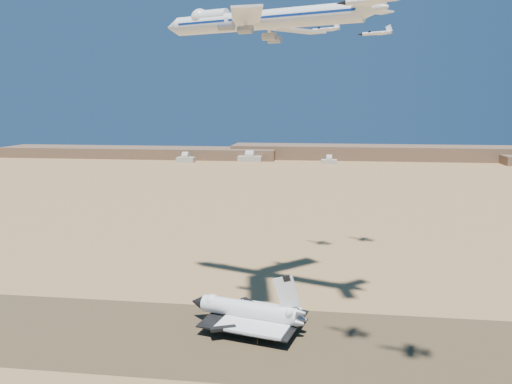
# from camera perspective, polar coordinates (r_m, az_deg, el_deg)

# --- Properties ---
(ground) EXTENTS (1200.00, 1200.00, 0.00)m
(ground) POSITION_cam_1_polar(r_m,az_deg,el_deg) (162.53, -4.28, -16.36)
(ground) COLOR #AA854B
(ground) RESTS_ON ground
(runway) EXTENTS (600.00, 50.00, 0.06)m
(runway) POSITION_cam_1_polar(r_m,az_deg,el_deg) (162.52, -4.28, -16.35)
(runway) COLOR brown
(runway) RESTS_ON ground
(ridgeline) EXTENTS (960.00, 90.00, 18.00)m
(ridgeline) POSITION_cam_1_polar(r_m,az_deg,el_deg) (673.80, 10.46, 4.29)
(ridgeline) COLOR brown
(ridgeline) RESTS_ON ground
(hangars) EXTENTS (200.50, 29.50, 30.00)m
(hangars) POSITION_cam_1_polar(r_m,az_deg,el_deg) (631.68, -1.14, 3.83)
(hangars) COLOR beige
(hangars) RESTS_ON ground
(shuttle) EXTENTS (40.01, 30.39, 19.66)m
(shuttle) POSITION_cam_1_polar(r_m,az_deg,el_deg) (167.34, -0.91, -13.53)
(shuttle) COLOR white
(shuttle) RESTS_ON runway
(carrier_747) EXTENTS (78.76, 58.35, 19.83)m
(carrier_747) POSITION_cam_1_polar(r_m,az_deg,el_deg) (174.80, 0.10, 19.03)
(carrier_747) COLOR white
(crew_a) EXTENTS (0.42, 0.60, 1.58)m
(crew_a) POSITION_cam_1_polar(r_m,az_deg,el_deg) (158.11, 0.18, -16.78)
(crew_a) COLOR #F15D0E
(crew_a) RESTS_ON runway
(crew_b) EXTENTS (0.59, 0.89, 1.70)m
(crew_b) POSITION_cam_1_polar(r_m,az_deg,el_deg) (159.77, 1.32, -16.46)
(crew_b) COLOR #F15D0E
(crew_b) RESTS_ON runway
(crew_c) EXTENTS (0.95, 1.12, 1.71)m
(crew_c) POSITION_cam_1_polar(r_m,az_deg,el_deg) (159.05, 2.18, -16.59)
(crew_c) COLOR #F15D0E
(crew_c) RESTS_ON runway
(chase_jet_a) EXTENTS (14.41, 8.50, 3.70)m
(chase_jet_a) POSITION_cam_1_polar(r_m,az_deg,el_deg) (123.74, 12.90, 20.60)
(chase_jet_a) COLOR white
(chase_jet_c) EXTENTS (14.22, 8.44, 3.67)m
(chase_jet_c) POSITION_cam_1_polar(r_m,az_deg,el_deg) (225.47, 7.86, 17.94)
(chase_jet_c) COLOR white
(chase_jet_d) EXTENTS (15.32, 9.12, 3.96)m
(chase_jet_d) POSITION_cam_1_polar(r_m,az_deg,el_deg) (236.79, 13.53, 17.24)
(chase_jet_d) COLOR white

